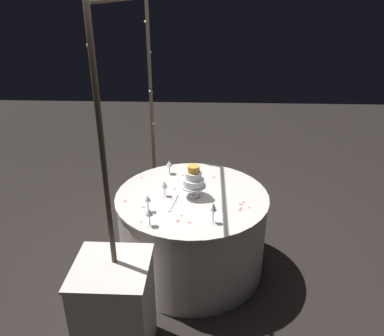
% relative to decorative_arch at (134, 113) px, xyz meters
% --- Properties ---
extents(ground_plane, '(12.00, 12.00, 0.00)m').
position_rel_decorative_arch_xyz_m(ground_plane, '(-0.00, -0.48, -1.55)').
color(ground_plane, black).
extents(decorative_arch, '(1.98, 0.06, 2.42)m').
position_rel_decorative_arch_xyz_m(decorative_arch, '(0.00, 0.00, 0.00)').
color(decorative_arch, '#473D2D').
rests_on(decorative_arch, ground).
extents(main_table, '(1.38, 1.38, 0.79)m').
position_rel_decorative_arch_xyz_m(main_table, '(-0.00, -0.48, -1.15)').
color(main_table, silver).
rests_on(main_table, ground).
extents(side_table, '(0.51, 0.51, 0.81)m').
position_rel_decorative_arch_xyz_m(side_table, '(-1.01, 0.02, -1.14)').
color(side_table, silver).
rests_on(side_table, ground).
extents(tiered_cake, '(0.22, 0.22, 0.30)m').
position_rel_decorative_arch_xyz_m(tiered_cake, '(-0.02, -0.49, -0.59)').
color(tiered_cake, silver).
rests_on(tiered_cake, main_table).
extents(wine_glass_0, '(0.06, 0.06, 0.15)m').
position_rel_decorative_arch_xyz_m(wine_glass_0, '(-0.50, -0.17, -0.64)').
color(wine_glass_0, silver).
rests_on(wine_glass_0, main_table).
extents(wine_glass_1, '(0.06, 0.06, 0.15)m').
position_rel_decorative_arch_xyz_m(wine_glass_1, '(-0.03, -0.24, -0.65)').
color(wine_glass_1, silver).
rests_on(wine_glass_1, main_table).
extents(wine_glass_2, '(0.06, 0.06, 0.18)m').
position_rel_decorative_arch_xyz_m(wine_glass_2, '(-0.43, -0.66, -0.63)').
color(wine_glass_2, silver).
rests_on(wine_glass_2, main_table).
extents(wine_glass_3, '(0.06, 0.06, 0.15)m').
position_rel_decorative_arch_xyz_m(wine_glass_3, '(-0.29, -0.13, -0.65)').
color(wine_glass_3, silver).
rests_on(wine_glass_3, main_table).
extents(wine_glass_4, '(0.07, 0.07, 0.14)m').
position_rel_decorative_arch_xyz_m(wine_glass_4, '(0.43, -0.23, -0.65)').
color(wine_glass_4, silver).
rests_on(wine_glass_4, main_table).
extents(cake_knife, '(0.29, 0.07, 0.01)m').
position_rel_decorative_arch_xyz_m(cake_knife, '(-0.14, -0.33, -0.75)').
color(cake_knife, silver).
rests_on(cake_knife, main_table).
extents(rose_petal_0, '(0.03, 0.02, 0.00)m').
position_rel_decorative_arch_xyz_m(rose_petal_0, '(-0.35, -0.41, -0.75)').
color(rose_petal_0, '#EA6B84').
rests_on(rose_petal_0, main_table).
extents(rose_petal_1, '(0.03, 0.04, 0.00)m').
position_rel_decorative_arch_xyz_m(rose_petal_1, '(-0.08, -0.31, -0.75)').
color(rose_petal_1, '#EA6B84').
rests_on(rose_petal_1, main_table).
extents(rose_petal_2, '(0.04, 0.04, 0.00)m').
position_rel_decorative_arch_xyz_m(rose_petal_2, '(-0.21, -0.90, -0.75)').
color(rose_petal_2, '#EA6B84').
rests_on(rose_petal_2, main_table).
extents(rose_petal_3, '(0.03, 0.04, 0.00)m').
position_rel_decorative_arch_xyz_m(rose_petal_3, '(0.32, 0.03, -0.75)').
color(rose_petal_3, '#EA6B84').
rests_on(rose_petal_3, main_table).
extents(rose_petal_4, '(0.04, 0.03, 0.00)m').
position_rel_decorative_arch_xyz_m(rose_petal_4, '(0.35, -0.67, -0.75)').
color(rose_petal_4, '#EA6B84').
rests_on(rose_petal_4, main_table).
extents(rose_petal_5, '(0.04, 0.04, 0.00)m').
position_rel_decorative_arch_xyz_m(rose_petal_5, '(0.39, -0.37, -0.75)').
color(rose_petal_5, '#EA6B84').
rests_on(rose_petal_5, main_table).
extents(rose_petal_6, '(0.04, 0.03, 0.00)m').
position_rel_decorative_arch_xyz_m(rose_petal_6, '(-0.24, -0.89, -0.75)').
color(rose_petal_6, '#EA6B84').
rests_on(rose_petal_6, main_table).
extents(rose_petal_7, '(0.04, 0.04, 0.00)m').
position_rel_decorative_arch_xyz_m(rose_petal_7, '(-0.12, -0.93, -0.75)').
color(rose_petal_7, '#EA6B84').
rests_on(rose_petal_7, main_table).
extents(rose_petal_8, '(0.03, 0.03, 0.00)m').
position_rel_decorative_arch_xyz_m(rose_petal_8, '(-0.20, -0.97, -0.75)').
color(rose_petal_8, '#EA6B84').
rests_on(rose_petal_8, main_table).
extents(rose_petal_9, '(0.04, 0.05, 0.00)m').
position_rel_decorative_arch_xyz_m(rose_petal_9, '(-0.15, -0.90, -0.75)').
color(rose_petal_9, '#EA6B84').
rests_on(rose_petal_9, main_table).
extents(rose_petal_10, '(0.04, 0.04, 0.00)m').
position_rel_decorative_arch_xyz_m(rose_petal_10, '(-0.45, -0.48, -0.75)').
color(rose_petal_10, '#EA6B84').
rests_on(rose_petal_10, main_table).
extents(rose_petal_11, '(0.03, 0.04, 0.00)m').
position_rel_decorative_arch_xyz_m(rose_petal_11, '(-0.23, -0.08, -0.75)').
color(rose_petal_11, '#EA6B84').
rests_on(rose_petal_11, main_table).
extents(rose_petal_12, '(0.03, 0.03, 0.00)m').
position_rel_decorative_arch_xyz_m(rose_petal_12, '(-0.04, -0.29, -0.75)').
color(rose_petal_12, '#EA6B84').
rests_on(rose_petal_12, main_table).
extents(rose_petal_13, '(0.04, 0.03, 0.00)m').
position_rel_decorative_arch_xyz_m(rose_petal_13, '(-0.43, -0.38, -0.75)').
color(rose_petal_13, '#EA6B84').
rests_on(rose_petal_13, main_table).
extents(rose_petal_14, '(0.05, 0.04, 0.00)m').
position_rel_decorative_arch_xyz_m(rose_petal_14, '(-0.14, 0.10, -0.75)').
color(rose_petal_14, '#EA6B84').
rests_on(rose_petal_14, main_table).
extents(rose_petal_15, '(0.03, 0.04, 0.00)m').
position_rel_decorative_arch_xyz_m(rose_petal_15, '(0.10, -0.31, -0.75)').
color(rose_petal_15, '#EA6B84').
rests_on(rose_petal_15, main_table).
extents(rose_petal_16, '(0.03, 0.04, 0.00)m').
position_rel_decorative_arch_xyz_m(rose_petal_16, '(-0.14, -0.34, -0.75)').
color(rose_petal_16, '#EA6B84').
rests_on(rose_petal_16, main_table).
extents(rose_petal_17, '(0.03, 0.02, 0.00)m').
position_rel_decorative_arch_xyz_m(rose_petal_17, '(-0.46, -0.09, -0.75)').
color(rose_petal_17, '#EA6B84').
rests_on(rose_petal_17, main_table).
extents(rose_petal_18, '(0.03, 0.03, 0.00)m').
position_rel_decorative_arch_xyz_m(rose_petal_18, '(0.20, -0.52, -0.75)').
color(rose_petal_18, '#EA6B84').
rests_on(rose_petal_18, main_table).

